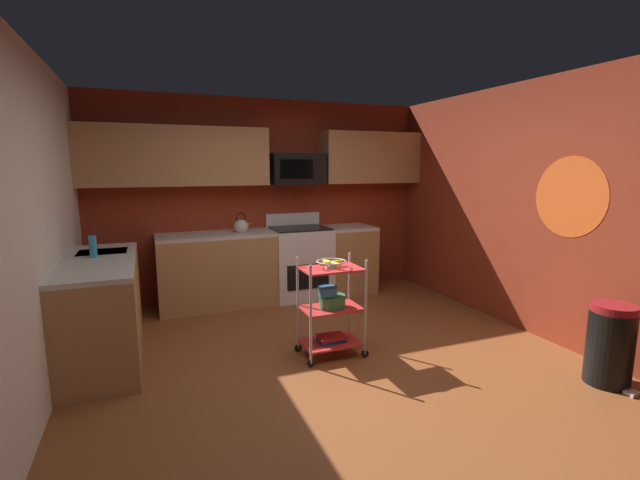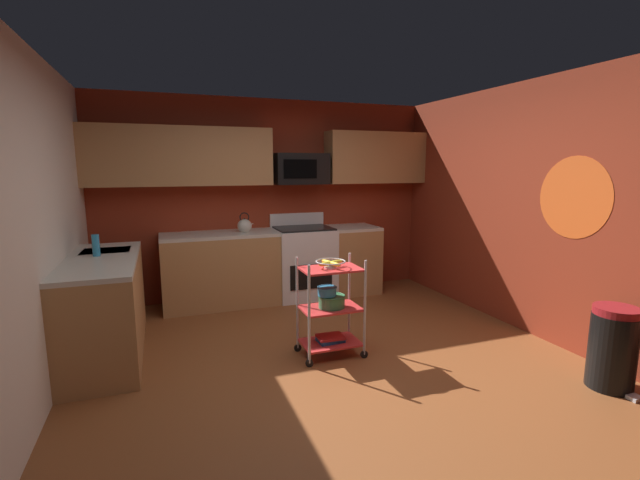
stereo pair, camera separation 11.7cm
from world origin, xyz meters
The scene contains 17 objects.
floor centered at (0.00, 0.00, -0.02)m, with size 4.40×4.80×0.04m, color brown.
wall_back centered at (0.00, 2.43, 1.30)m, with size 4.52×0.06×2.60m, color maroon.
wall_left centered at (-2.23, 0.00, 1.30)m, with size 0.06×4.80×2.60m, color silver.
wall_right centered at (2.23, 0.00, 1.30)m, with size 0.06×4.80×2.60m, color maroon.
wall_flower_decal centered at (2.20, -0.36, 1.45)m, with size 0.76×0.76×0.00m, color #E5591E.
counter_run centered at (-0.72, 1.68, 0.46)m, with size 3.61×2.27×0.92m.
oven_range centered at (0.38, 2.10, 0.48)m, with size 0.76×0.65×1.10m.
upper_cabinets centered at (-0.08, 2.23, 1.85)m, with size 4.40×0.33×0.70m.
microwave centered at (0.38, 2.21, 1.70)m, with size 0.70×0.39×0.40m.
rolling_cart centered at (0.04, 0.25, 0.45)m, with size 0.60×0.37×0.91m.
fruit_bowl centered at (0.04, 0.25, 0.88)m, with size 0.27×0.27×0.07m.
mixing_bowl_large centered at (0.05, 0.25, 0.52)m, with size 0.25×0.25×0.11m.
mixing_bowl_small centered at (0.01, 0.25, 0.62)m, with size 0.18×0.18×0.08m.
book_stack centered at (0.04, 0.25, 0.16)m, with size 0.25×0.20×0.06m.
kettle centered at (-0.39, 2.10, 1.00)m, with size 0.21×0.18×0.26m.
dish_soap_bottle centered at (-1.95, 1.07, 1.02)m, with size 0.06×0.06×0.20m, color #2D8CBF.
trash_can centered at (1.90, -1.07, 0.33)m, with size 0.34×0.42×0.66m.
Camera 2 is at (-1.37, -3.31, 1.73)m, focal length 24.48 mm.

